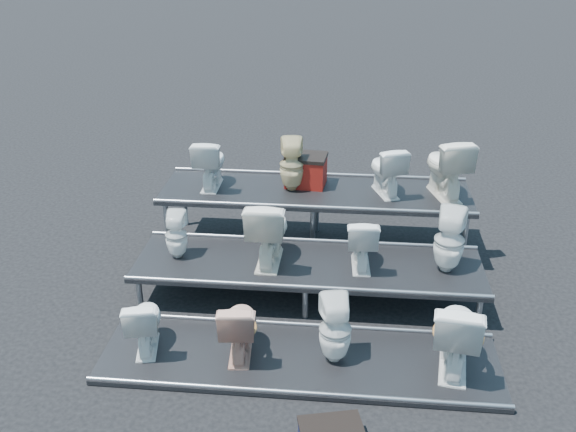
# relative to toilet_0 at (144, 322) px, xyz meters

# --- Properties ---
(ground) EXTENTS (80.00, 80.00, 0.00)m
(ground) POSITION_rel_toilet_0_xyz_m (1.65, 1.30, -0.39)
(ground) COLOR black
(ground) RESTS_ON ground
(tier_front) EXTENTS (4.20, 1.20, 0.06)m
(tier_front) POSITION_rel_toilet_0_xyz_m (1.65, 0.00, -0.36)
(tier_front) COLOR black
(tier_front) RESTS_ON ground
(tier_mid) EXTENTS (4.20, 1.20, 0.46)m
(tier_mid) POSITION_rel_toilet_0_xyz_m (1.65, 1.30, -0.16)
(tier_mid) COLOR black
(tier_mid) RESTS_ON ground
(tier_back) EXTENTS (4.20, 1.20, 0.86)m
(tier_back) POSITION_rel_toilet_0_xyz_m (1.65, 2.60, 0.04)
(tier_back) COLOR black
(tier_back) RESTS_ON ground
(toilet_0) EXTENTS (0.48, 0.70, 0.66)m
(toilet_0) POSITION_rel_toilet_0_xyz_m (0.00, 0.00, 0.00)
(toilet_0) COLOR white
(toilet_0) RESTS_ON tier_front
(toilet_1) EXTENTS (0.44, 0.71, 0.70)m
(toilet_1) POSITION_rel_toilet_0_xyz_m (1.02, 0.00, 0.02)
(toilet_1) COLOR tan
(toilet_1) RESTS_ON tier_front
(toilet_2) EXTENTS (0.39, 0.40, 0.75)m
(toilet_2) POSITION_rel_toilet_0_xyz_m (2.02, 0.00, 0.05)
(toilet_2) COLOR white
(toilet_2) RESTS_ON tier_front
(toilet_3) EXTENTS (0.60, 0.90, 0.86)m
(toilet_3) POSITION_rel_toilet_0_xyz_m (3.24, 0.00, 0.10)
(toilet_3) COLOR white
(toilet_3) RESTS_ON tier_front
(toilet_4) EXTENTS (0.28, 0.29, 0.60)m
(toilet_4) POSITION_rel_toilet_0_xyz_m (0.04, 1.30, 0.37)
(toilet_4) COLOR white
(toilet_4) RESTS_ON tier_mid
(toilet_5) EXTENTS (0.49, 0.84, 0.85)m
(toilet_5) POSITION_rel_toilet_0_xyz_m (1.16, 1.30, 0.50)
(toilet_5) COLOR white
(toilet_5) RESTS_ON tier_mid
(toilet_6) EXTENTS (0.40, 0.67, 0.66)m
(toilet_6) POSITION_rel_toilet_0_xyz_m (2.28, 1.30, 0.40)
(toilet_6) COLOR white
(toilet_6) RESTS_ON tier_mid
(toilet_7) EXTENTS (0.43, 0.44, 0.78)m
(toilet_7) POSITION_rel_toilet_0_xyz_m (3.29, 1.30, 0.46)
(toilet_7) COLOR white
(toilet_7) RESTS_ON tier_mid
(toilet_8) EXTENTS (0.39, 0.69, 0.70)m
(toilet_8) POSITION_rel_toilet_0_xyz_m (0.21, 2.60, 0.82)
(toilet_8) COLOR white
(toilet_8) RESTS_ON tier_back
(toilet_9) EXTENTS (0.36, 0.36, 0.73)m
(toilet_9) POSITION_rel_toilet_0_xyz_m (1.33, 2.60, 0.83)
(toilet_9) COLOR #D4C08A
(toilet_9) RESTS_ON tier_back
(toilet_10) EXTENTS (0.58, 0.76, 0.68)m
(toilet_10) POSITION_rel_toilet_0_xyz_m (2.59, 2.60, 0.81)
(toilet_10) COLOR white
(toilet_10) RESTS_ON tier_back
(toilet_11) EXTENTS (0.67, 0.91, 0.83)m
(toilet_11) POSITION_rel_toilet_0_xyz_m (3.37, 2.60, 0.89)
(toilet_11) COLOR white
(toilet_11) RESTS_ON tier_back
(red_crate) EXTENTS (0.57, 0.48, 0.39)m
(red_crate) POSITION_rel_toilet_0_xyz_m (1.50, 2.79, 0.66)
(red_crate) COLOR maroon
(red_crate) RESTS_ON tier_back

